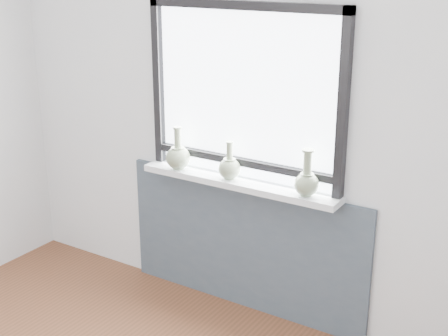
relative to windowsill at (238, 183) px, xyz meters
The scene contains 7 objects.
back_wall 0.43m from the windowsill, 90.00° to the left, with size 3.60×0.02×2.60m, color silver.
apron_panel 0.46m from the windowsill, 90.00° to the left, with size 1.70×0.03×0.86m, color #414D59.
windowsill is the anchor object (origin of this frame).
window 0.56m from the windowsill, 90.00° to the left, with size 1.30×0.06×1.05m.
vase_a 0.44m from the windowsill, behind, with size 0.16×0.16×0.28m.
vase_b 0.11m from the windowsill, 166.65° to the right, with size 0.14×0.14×0.24m.
vase_c 0.47m from the windowsill, ahead, with size 0.14×0.14×0.27m.
Camera 1 is at (1.83, -1.35, 2.19)m, focal length 50.00 mm.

